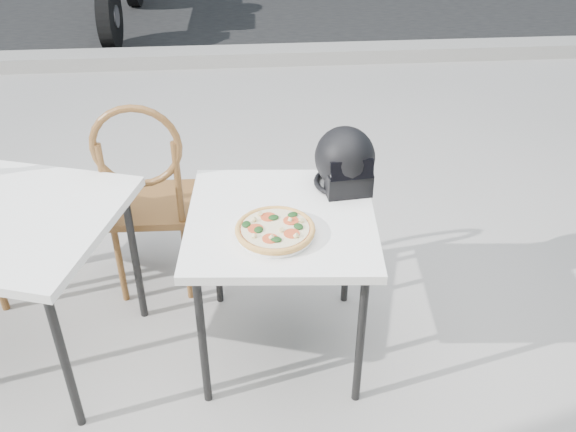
{
  "coord_description": "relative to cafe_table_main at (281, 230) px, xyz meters",
  "views": [
    {
      "loc": [
        -0.05,
        -2.38,
        2.03
      ],
      "look_at": [
        0.09,
        -0.46,
        0.72
      ],
      "focal_mm": 40.0,
      "sensor_mm": 36.0,
      "label": 1
    }
  ],
  "objects": [
    {
      "name": "pizza",
      "position": [
        -0.03,
        -0.12,
        0.09
      ],
      "size": [
        0.38,
        0.38,
        0.04
      ],
      "rotation": [
        0.0,
        0.0,
        0.39
      ],
      "color": "#DBA150",
      "rests_on": "plate"
    },
    {
      "name": "ground",
      "position": [
        -0.07,
        0.39,
        -0.61
      ],
      "size": [
        80.0,
        80.0,
        0.0
      ],
      "primitive_type": "plane",
      "color": "#A09D98",
      "rests_on": "ground"
    },
    {
      "name": "cafe_table_side",
      "position": [
        -1.0,
        0.03,
        0.03
      ],
      "size": [
        0.92,
        0.92,
        0.71
      ],
      "rotation": [
        0.0,
        0.0,
        -0.29
      ],
      "color": "white",
      "rests_on": "ground"
    },
    {
      "name": "helmet",
      "position": [
        0.27,
        0.21,
        0.17
      ],
      "size": [
        0.27,
        0.28,
        0.25
      ],
      "rotation": [
        0.0,
        0.0,
        0.1
      ],
      "color": "black",
      "rests_on": "cafe_table_main"
    },
    {
      "name": "plate",
      "position": [
        -0.03,
        -0.12,
        0.07
      ],
      "size": [
        0.31,
        0.31,
        0.02
      ],
      "rotation": [
        0.0,
        0.0,
        0.11
      ],
      "color": "white",
      "rests_on": "cafe_table_main"
    },
    {
      "name": "cafe_table_main",
      "position": [
        0.0,
        0.0,
        0.0
      ],
      "size": [
        0.76,
        0.76,
        0.67
      ],
      "rotation": [
        0.0,
        0.0,
        -0.07
      ],
      "color": "white",
      "rests_on": "ground"
    },
    {
      "name": "curb",
      "position": [
        -0.07,
        3.39,
        -0.55
      ],
      "size": [
        30.0,
        0.25,
        0.12
      ],
      "primitive_type": "cube",
      "color": "gray",
      "rests_on": "ground"
    },
    {
      "name": "cafe_chair_main",
      "position": [
        -0.56,
        0.43,
        -0.06
      ],
      "size": [
        0.39,
        0.39,
        1.0
      ],
      "rotation": [
        0.0,
        0.0,
        3.12
      ],
      "color": "brown",
      "rests_on": "ground"
    }
  ]
}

